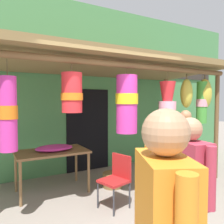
# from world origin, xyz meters

# --- Properties ---
(ground_plane) EXTENTS (30.00, 30.00, 0.00)m
(ground_plane) POSITION_xyz_m (0.00, 0.00, 0.00)
(ground_plane) COLOR gray
(shop_facade) EXTENTS (10.53, 0.29, 4.06)m
(shop_facade) POSITION_xyz_m (0.00, 2.35, 2.03)
(shop_facade) COLOR #47844C
(shop_facade) RESTS_ON ground_plane
(market_stall_canopy) EXTENTS (5.25, 2.14, 2.56)m
(market_stall_canopy) POSITION_xyz_m (0.33, 0.93, 2.21)
(market_stall_canopy) COLOR brown
(market_stall_canopy) RESTS_ON ground_plane
(display_table) EXTENTS (1.30, 0.79, 0.78)m
(display_table) POSITION_xyz_m (-0.78, 1.30, 0.70)
(display_table) COLOR brown
(display_table) RESTS_ON ground_plane
(flower_heap_on_table) EXTENTS (0.70, 0.49, 0.10)m
(flower_heap_on_table) POSITION_xyz_m (-0.72, 1.29, 0.84)
(flower_heap_on_table) COLOR #D13399
(flower_heap_on_table) RESTS_ON display_table
(folding_chair) EXTENTS (0.49, 0.49, 0.84)m
(folding_chair) POSITION_xyz_m (-0.01, 0.19, 0.50)
(folding_chair) COLOR #AD1E1E
(folding_chair) RESTS_ON ground_plane
(wicker_basket_by_table) EXTENTS (0.40, 0.40, 0.28)m
(wicker_basket_by_table) POSITION_xyz_m (0.34, 0.97, 0.14)
(wicker_basket_by_table) COLOR brown
(wicker_basket_by_table) RESTS_ON ground_plane
(customer_foreground) EXTENTS (0.28, 0.59, 1.58)m
(customer_foreground) POSITION_xyz_m (-0.21, -1.47, 0.92)
(customer_foreground) COLOR #4C8E7A
(customer_foreground) RESTS_ON ground_plane
(shopper_by_bananas) EXTENTS (0.39, 0.53, 1.54)m
(shopper_by_bananas) POSITION_xyz_m (1.45, 0.12, 0.90)
(shopper_by_bananas) COLOR #4C8E7A
(shopper_by_bananas) RESTS_ON ground_plane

